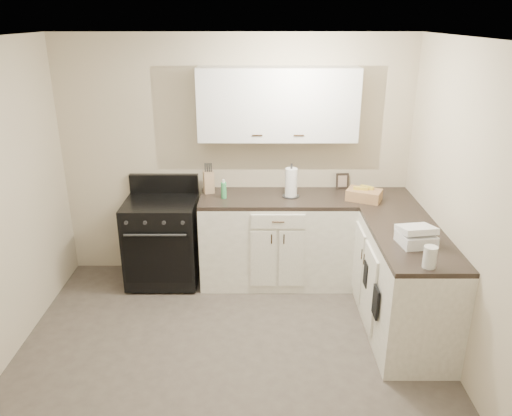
{
  "coord_description": "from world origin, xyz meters",
  "views": [
    {
      "loc": [
        0.22,
        -3.22,
        2.65
      ],
      "look_at": [
        0.21,
        0.85,
        1.07
      ],
      "focal_mm": 35.0,
      "sensor_mm": 36.0,
      "label": 1
    }
  ],
  "objects_px": {
    "paper_towel": "(291,183)",
    "wicker_basket": "(364,195)",
    "countertop_grill": "(416,239)",
    "knife_block": "(209,182)",
    "stove": "(163,241)"
  },
  "relations": [
    {
      "from": "paper_towel",
      "to": "wicker_basket",
      "type": "distance_m",
      "value": 0.73
    },
    {
      "from": "countertop_grill",
      "to": "knife_block",
      "type": "bearing_deg",
      "value": 135.66
    },
    {
      "from": "knife_block",
      "to": "paper_towel",
      "type": "bearing_deg",
      "value": -24.03
    },
    {
      "from": "wicker_basket",
      "to": "countertop_grill",
      "type": "height_order",
      "value": "wicker_basket"
    },
    {
      "from": "wicker_basket",
      "to": "countertop_grill",
      "type": "relative_size",
      "value": 1.22
    },
    {
      "from": "knife_block",
      "to": "paper_towel",
      "type": "distance_m",
      "value": 0.84
    },
    {
      "from": "knife_block",
      "to": "paper_towel",
      "type": "height_order",
      "value": "paper_towel"
    },
    {
      "from": "stove",
      "to": "paper_towel",
      "type": "distance_m",
      "value": 1.46
    },
    {
      "from": "paper_towel",
      "to": "wicker_basket",
      "type": "bearing_deg",
      "value": -8.43
    },
    {
      "from": "countertop_grill",
      "to": "wicker_basket",
      "type": "bearing_deg",
      "value": 92.44
    },
    {
      "from": "knife_block",
      "to": "countertop_grill",
      "type": "bearing_deg",
      "value": -51.25
    },
    {
      "from": "stove",
      "to": "wicker_basket",
      "type": "relative_size",
      "value": 2.7
    },
    {
      "from": "stove",
      "to": "knife_block",
      "type": "xyz_separation_m",
      "value": [
        0.49,
        0.15,
        0.59
      ]
    },
    {
      "from": "stove",
      "to": "countertop_grill",
      "type": "relative_size",
      "value": 3.31
    },
    {
      "from": "stove",
      "to": "paper_towel",
      "type": "height_order",
      "value": "paper_towel"
    }
  ]
}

